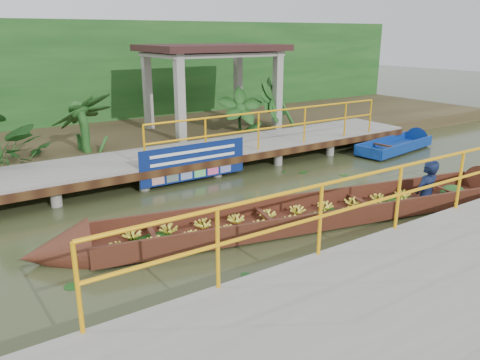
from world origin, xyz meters
TOP-DOWN VIEW (x-y plane):
  - ground at (0.00, 0.00)m, footprint 80.00×80.00m
  - land_strip at (0.00, 7.50)m, footprint 30.00×8.00m
  - far_dock at (0.02, 3.43)m, footprint 16.00×2.06m
  - near_dock at (1.00, -4.20)m, footprint 18.00×2.40m
  - pavilion at (3.00, 6.30)m, footprint 4.40×3.00m
  - foliage_backdrop at (0.00, 10.00)m, footprint 30.00×0.80m
  - vendor_boat at (1.38, -1.04)m, footprint 10.70×3.25m
  - moored_blue_boat at (7.83, 2.05)m, footprint 3.61×1.43m
  - blue_banner at (0.23, 2.48)m, footprint 2.83×0.04m
  - tropical_plants at (-1.75, 5.30)m, footprint 14.21×1.21m

SIDE VIEW (x-z plane):
  - ground at x=0.00m, z-range 0.00..0.00m
  - moored_blue_boat at x=7.83m, z-range -0.27..0.57m
  - land_strip at x=0.00m, z-range 0.00..0.45m
  - vendor_boat at x=1.38m, z-range -0.88..1.35m
  - near_dock at x=1.00m, z-range -0.56..1.16m
  - far_dock at x=0.02m, z-range -0.35..1.30m
  - blue_banner at x=0.23m, z-range 0.11..1.00m
  - tropical_plants at x=-1.75m, z-range 0.45..1.96m
  - foliage_backdrop at x=0.00m, z-range 0.00..4.00m
  - pavilion at x=3.00m, z-range 1.32..4.32m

